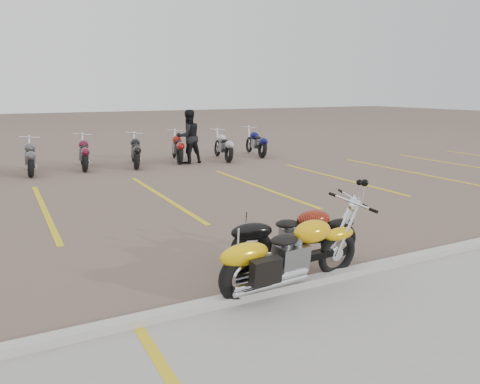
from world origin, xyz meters
name	(u,v)px	position (x,y,z in m)	size (l,w,h in m)	color
ground	(238,244)	(0.00, 0.00, 0.00)	(100.00, 100.00, 0.00)	brown
curb	(307,283)	(0.00, -2.00, 0.06)	(60.00, 0.18, 0.12)	#ADAAA3
parking_stripes	(163,197)	(0.00, 4.00, 0.00)	(38.00, 5.50, 0.01)	gold
yellow_cruiser	(288,257)	(-0.27, -1.94, 0.45)	(2.20, 0.37, 0.91)	black
flame_cruiser	(292,238)	(0.28, -1.20, 0.41)	(2.00, 0.51, 0.83)	black
person_b	(189,137)	(2.54, 8.72, 0.94)	(0.92, 0.71, 1.89)	black
bg_bike_row	(57,154)	(-1.82, 9.14, 0.55)	(15.74, 2.06, 1.10)	black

